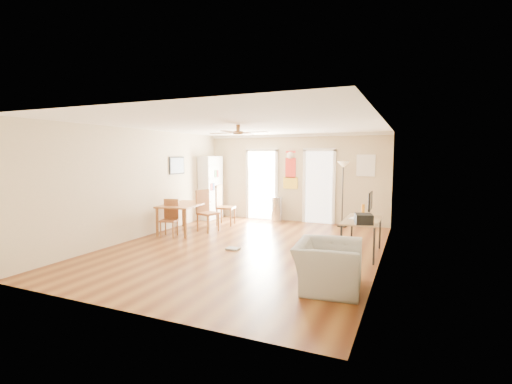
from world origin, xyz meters
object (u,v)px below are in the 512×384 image
at_px(torchiere_lamp, 343,194).
at_px(armchair, 328,266).
at_px(dining_chair_right_a, 226,205).
at_px(dining_chair_near, 169,218).
at_px(bookshelf, 211,188).
at_px(wastebasket_b, 329,261).
at_px(dining_chair_right_b, 208,211).
at_px(wastebasket_a, 332,254).
at_px(dining_table, 184,218).
at_px(computer_desk, 362,237).
at_px(printer, 364,219).
at_px(trash_can, 277,209).

relative_size(torchiere_lamp, armchair, 1.70).
height_order(dining_chair_right_a, dining_chair_near, dining_chair_right_a).
relative_size(bookshelf, dining_chair_right_a, 1.73).
xyz_separation_m(dining_chair_right_a, armchair, (3.75, -3.79, -0.22)).
bearing_deg(wastebasket_b, dining_chair_right_b, 151.90).
xyz_separation_m(wastebasket_a, wastebasket_b, (0.04, -0.41, -0.02)).
xyz_separation_m(dining_table, torchiere_lamp, (3.64, 2.32, 0.54)).
relative_size(wastebasket_b, armchair, 0.28).
xyz_separation_m(dining_table, dining_chair_right_b, (0.55, 0.28, 0.17)).
distance_m(dining_chair_right_a, computer_desk, 4.31).
distance_m(bookshelf, wastebasket_a, 5.58).
distance_m(printer, armchair, 1.72).
xyz_separation_m(printer, armchair, (-0.30, -1.64, -0.46)).
distance_m(dining_chair_near, computer_desk, 4.53).
bearing_deg(wastebasket_b, dining_chair_near, 166.26).
relative_size(dining_chair_right_a, wastebasket_a, 3.39).
height_order(torchiere_lamp, wastebasket_a, torchiere_lamp).
relative_size(bookshelf, trash_can, 2.67).
xyz_separation_m(computer_desk, printer, (0.08, -0.49, 0.45)).
xyz_separation_m(trash_can, wastebasket_b, (2.45, -4.00, -0.22)).
distance_m(dining_chair_right_b, printer, 4.23).
distance_m(trash_can, wastebasket_b, 4.69).
relative_size(bookshelf, dining_chair_right_b, 1.82).
relative_size(dining_table, wastebasket_b, 4.93).
height_order(bookshelf, dining_chair_right_b, bookshelf).
xyz_separation_m(dining_chair_right_b, wastebasket_a, (3.54, -1.51, -0.37)).
distance_m(dining_chair_right_b, wastebasket_a, 3.87).
bearing_deg(dining_chair_right_b, dining_chair_near, 164.31).
relative_size(trash_can, wastebasket_a, 2.20).
distance_m(dining_chair_right_b, torchiere_lamp, 3.72).
relative_size(dining_table, dining_chair_near, 1.63).
bearing_deg(dining_chair_near, computer_desk, -13.00).
height_order(dining_table, dining_chair_right_b, dining_chair_right_b).
bearing_deg(dining_chair_near, armchair, -39.56).
bearing_deg(computer_desk, dining_table, 174.80).
distance_m(bookshelf, dining_chair_right_b, 2.01).
bearing_deg(dining_chair_right_a, dining_chair_near, 152.43).
height_order(dining_chair_near, computer_desk, dining_chair_near).
distance_m(computer_desk, printer, 0.67).
bearing_deg(dining_chair_right_a, printer, -128.95).
bearing_deg(bookshelf, dining_chair_right_a, -41.70).
bearing_deg(armchair, dining_chair_right_a, 39.07).
relative_size(dining_chair_right_b, wastebasket_a, 3.23).
relative_size(bookshelf, torchiere_lamp, 1.08).
bearing_deg(wastebasket_a, bookshelf, 144.20).
bearing_deg(armchair, wastebasket_a, 3.32).
relative_size(dining_table, wastebasket_a, 4.42).
bearing_deg(computer_desk, dining_chair_near, -177.37).
bearing_deg(dining_chair_right_a, torchiere_lamp, -82.03).
bearing_deg(bookshelf, dining_chair_right_b, -64.64).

